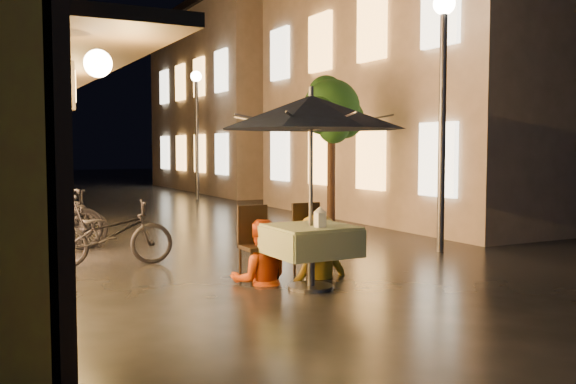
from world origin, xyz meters
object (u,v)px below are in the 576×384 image
bicycle_0 (110,234)px  cafe_table (311,241)px  streetlamp_near (443,74)px  patio_umbrella (311,113)px  person_orange (260,221)px  table_lantern (320,216)px  person_yellow (318,216)px

bicycle_0 → cafe_table: bearing=-136.0°
streetlamp_near → bicycle_0: streetlamp_near is taller
streetlamp_near → patio_umbrella: size_ratio=1.72×
cafe_table → patio_umbrella: patio_umbrella is taller
cafe_table → bicycle_0: (-1.86, 2.65, -0.11)m
streetlamp_near → person_orange: 4.34m
table_lantern → person_yellow: bearing=61.4°
bicycle_0 → patio_umbrella: bearing=-136.0°
person_yellow → patio_umbrella: bearing=46.7°
patio_umbrella → table_lantern: (-0.00, -0.22, -1.23)m
person_yellow → cafe_table: bearing=46.7°
streetlamp_near → cafe_table: 4.28m
table_lantern → person_orange: (-0.40, 0.82, -0.12)m
streetlamp_near → patio_umbrella: bearing=-156.4°
streetlamp_near → table_lantern: bearing=-153.2°
patio_umbrella → table_lantern: 1.25m
cafe_table → person_orange: person_orange is taller
table_lantern → person_orange: size_ratio=0.16×
table_lantern → bicycle_0: 3.45m
table_lantern → person_orange: 0.92m
cafe_table → table_lantern: table_lantern is taller
person_yellow → bicycle_0: 3.12m
streetlamp_near → patio_umbrella: (-3.29, -1.44, -0.77)m
patio_umbrella → cafe_table: bearing=0.0°
patio_umbrella → bicycle_0: size_ratio=1.37×
streetlamp_near → person_orange: (-3.69, -0.85, -2.12)m
cafe_table → table_lantern: 0.40m
bicycle_0 → person_yellow: bearing=-123.6°
cafe_table → person_yellow: bearing=52.5°
patio_umbrella → bicycle_0: 3.64m
table_lantern → patio_umbrella: bearing=90.0°
table_lantern → person_orange: person_orange is taller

